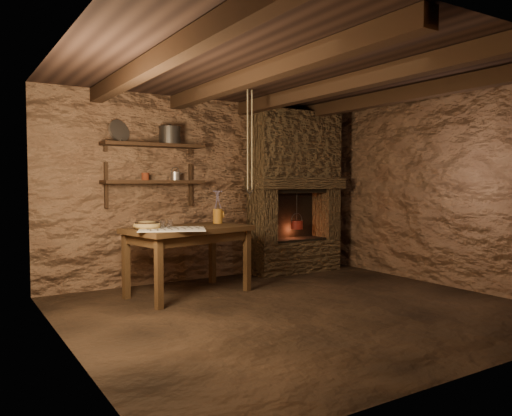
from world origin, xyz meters
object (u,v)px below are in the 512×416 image
work_table (189,258)px  stoneware_jug (218,209)px  iron_stockpot (170,136)px  wooden_bowl (147,226)px  red_pot (297,224)px

work_table → stoneware_jug: bearing=14.1°
iron_stockpot → wooden_bowl: bearing=-130.4°
iron_stockpot → red_pot: size_ratio=0.49×
wooden_bowl → red_pot: (2.42, 0.51, -0.13)m
wooden_bowl → stoneware_jug: bearing=13.8°
stoneware_jug → red_pot: stoneware_jug is taller
work_table → red_pot: (1.93, 0.52, 0.27)m
wooden_bowl → red_pot: bearing=11.8°
iron_stockpot → work_table: bearing=-94.0°
stoneware_jug → red_pot: 1.46m
wooden_bowl → red_pot: size_ratio=0.56×
work_table → red_pot: size_ratio=2.80×
stoneware_jug → iron_stockpot: size_ratio=1.57×
stoneware_jug → wooden_bowl: (-1.01, -0.25, -0.14)m
work_table → iron_stockpot: (0.04, 0.64, 1.45)m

